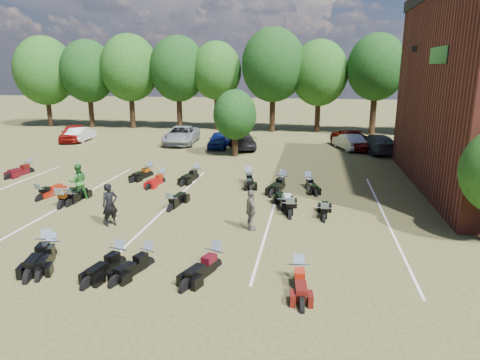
% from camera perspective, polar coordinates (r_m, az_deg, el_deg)
% --- Properties ---
extents(ground, '(160.00, 160.00, 0.00)m').
position_cam_1_polar(ground, '(17.23, -3.34, -7.15)').
color(ground, brown).
rests_on(ground, ground).
extents(car_0, '(2.96, 4.76, 1.51)m').
position_cam_1_polar(car_0, '(41.60, -21.33, 5.87)').
color(car_0, maroon).
rests_on(car_0, ground).
extents(car_1, '(1.72, 4.00, 1.28)m').
position_cam_1_polar(car_1, '(41.53, -20.42, 5.78)').
color(car_1, silver).
rests_on(car_1, ground).
extents(car_2, '(3.03, 5.69, 1.52)m').
position_cam_1_polar(car_2, '(37.77, -7.85, 5.95)').
color(car_2, gray).
rests_on(car_2, ground).
extents(car_3, '(3.22, 4.99, 1.35)m').
position_cam_1_polar(car_3, '(35.09, 0.25, 5.28)').
color(car_3, black).
rests_on(car_3, ground).
extents(car_4, '(1.76, 3.89, 1.30)m').
position_cam_1_polar(car_4, '(35.61, -2.83, 5.36)').
color(car_4, navy).
rests_on(car_4, ground).
extents(car_5, '(2.59, 4.15, 1.29)m').
position_cam_1_polar(car_5, '(35.89, 14.29, 4.99)').
color(car_5, '#9F9F9B').
rests_on(car_5, ground).
extents(car_6, '(4.21, 5.88, 1.49)m').
position_cam_1_polar(car_6, '(36.37, 15.14, 5.22)').
color(car_6, '#510704').
rests_on(car_6, ground).
extents(car_7, '(3.12, 5.26, 1.43)m').
position_cam_1_polar(car_7, '(35.12, 17.72, 4.66)').
color(car_7, '#36363B').
rests_on(car_7, ground).
extents(person_black, '(0.77, 0.78, 1.82)m').
position_cam_1_polar(person_black, '(18.56, -16.96, -3.19)').
color(person_black, black).
rests_on(person_black, ground).
extents(person_green, '(1.12, 1.07, 1.82)m').
position_cam_1_polar(person_green, '(22.85, -20.75, -0.20)').
color(person_green, '#286D28').
rests_on(person_green, ground).
extents(person_grey, '(0.80, 1.07, 1.68)m').
position_cam_1_polar(person_grey, '(17.31, 1.48, -4.06)').
color(person_grey, '#625A54').
rests_on(person_grey, ground).
extents(motorcycle_1, '(1.35, 2.29, 1.22)m').
position_cam_1_polar(motorcycle_1, '(16.52, -23.67, -9.43)').
color(motorcycle_1, black).
rests_on(motorcycle_1, ground).
extents(motorcycle_2, '(1.35, 2.53, 1.35)m').
position_cam_1_polar(motorcycle_2, '(16.67, -24.22, -9.26)').
color(motorcycle_2, black).
rests_on(motorcycle_2, ground).
extents(motorcycle_3, '(1.11, 2.28, 1.22)m').
position_cam_1_polar(motorcycle_3, '(15.17, -15.76, -10.87)').
color(motorcycle_3, black).
rests_on(motorcycle_3, ground).
extents(motorcycle_4, '(1.30, 2.18, 1.16)m').
position_cam_1_polar(motorcycle_4, '(14.92, -12.19, -11.08)').
color(motorcycle_4, black).
rests_on(motorcycle_4, ground).
extents(motorcycle_5, '(1.44, 2.38, 1.26)m').
position_cam_1_polar(motorcycle_5, '(14.46, -3.34, -11.61)').
color(motorcycle_5, black).
rests_on(motorcycle_5, ground).
extents(motorcycle_6, '(0.88, 2.18, 1.19)m').
position_cam_1_polar(motorcycle_6, '(13.72, 7.80, -13.26)').
color(motorcycle_6, '#4F0F0B').
rests_on(motorcycle_6, ground).
extents(motorcycle_7, '(1.01, 2.29, 1.23)m').
position_cam_1_polar(motorcycle_7, '(23.64, -25.05, -2.45)').
color(motorcycle_7, maroon).
rests_on(motorcycle_7, ground).
extents(motorcycle_8, '(1.24, 2.59, 1.38)m').
position_cam_1_polar(motorcycle_8, '(22.01, -22.71, -3.40)').
color(motorcycle_8, black).
rests_on(motorcycle_8, ground).
extents(motorcycle_9, '(0.72, 2.21, 1.23)m').
position_cam_1_polar(motorcycle_9, '(22.18, -21.73, -3.17)').
color(motorcycle_9, black).
rests_on(motorcycle_9, ground).
extents(motorcycle_10, '(0.91, 2.28, 1.24)m').
position_cam_1_polar(motorcycle_10, '(20.18, -9.21, -4.01)').
color(motorcycle_10, black).
rests_on(motorcycle_10, ground).
extents(motorcycle_11, '(0.95, 2.46, 1.34)m').
position_cam_1_polar(motorcycle_11, '(19.14, 6.66, -4.96)').
color(motorcycle_11, black).
rests_on(motorcycle_11, ground).
extents(motorcycle_12, '(0.75, 2.12, 1.17)m').
position_cam_1_polar(motorcycle_12, '(18.96, 11.13, -5.34)').
color(motorcycle_12, black).
rests_on(motorcycle_12, ground).
extents(motorcycle_13, '(1.37, 2.55, 1.36)m').
position_cam_1_polar(motorcycle_13, '(19.71, 6.09, -4.36)').
color(motorcycle_13, black).
rests_on(motorcycle_13, ground).
extents(motorcycle_14, '(1.08, 2.39, 1.29)m').
position_cam_1_polar(motorcycle_14, '(30.14, -26.19, 0.88)').
color(motorcycle_14, '#460A10').
rests_on(motorcycle_14, ground).
extents(motorcycle_15, '(0.99, 2.17, 1.16)m').
position_cam_1_polar(motorcycle_15, '(25.13, -10.34, -0.33)').
color(motorcycle_15, '#970B0C').
rests_on(motorcycle_15, ground).
extents(motorcycle_16, '(1.16, 2.41, 1.29)m').
position_cam_1_polar(motorcycle_16, '(25.70, -5.88, 0.18)').
color(motorcycle_16, black).
rests_on(motorcycle_16, ground).
extents(motorcycle_17, '(1.25, 2.33, 1.24)m').
position_cam_1_polar(motorcycle_17, '(26.78, -11.94, 0.52)').
color(motorcycle_17, black).
rests_on(motorcycle_17, ground).
extents(motorcycle_18, '(1.33, 2.59, 1.38)m').
position_cam_1_polar(motorcycle_18, '(23.73, 5.64, -1.04)').
color(motorcycle_18, black).
rests_on(motorcycle_18, ground).
extents(motorcycle_19, '(1.25, 2.46, 1.31)m').
position_cam_1_polar(motorcycle_19, '(24.65, 1.14, -0.37)').
color(motorcycle_19, black).
rests_on(motorcycle_19, ground).
extents(motorcycle_20, '(1.22, 2.30, 1.23)m').
position_cam_1_polar(motorcycle_20, '(24.02, 9.05, -0.96)').
color(motorcycle_20, black).
rests_on(motorcycle_20, ground).
extents(tree_line, '(56.00, 6.00, 9.79)m').
position_cam_1_polar(tree_line, '(44.82, 3.78, 14.53)').
color(tree_line, black).
rests_on(tree_line, ground).
extents(young_tree_midfield, '(3.20, 3.20, 4.70)m').
position_cam_1_polar(young_tree_midfield, '(31.76, -0.69, 8.69)').
color(young_tree_midfield, black).
rests_on(young_tree_midfield, ground).
extents(parking_lines, '(20.10, 14.00, 0.01)m').
position_cam_1_polar(parking_lines, '(20.74, -9.60, -3.49)').
color(parking_lines, silver).
rests_on(parking_lines, ground).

